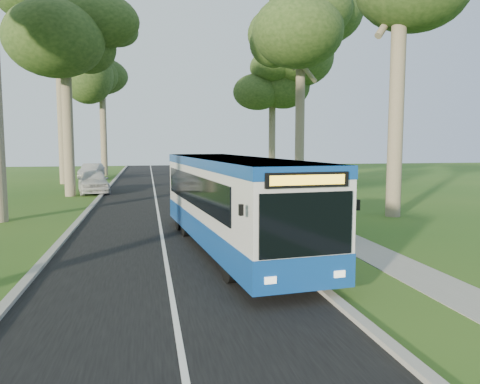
% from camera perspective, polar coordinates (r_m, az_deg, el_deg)
% --- Properties ---
extents(ground, '(120.00, 120.00, 0.00)m').
position_cam_1_polar(ground, '(15.23, 4.29, -7.27)').
color(ground, '#2A551A').
rests_on(ground, ground).
extents(road, '(7.00, 100.00, 0.02)m').
position_cam_1_polar(road, '(24.53, -10.00, -2.25)').
color(road, black).
rests_on(road, ground).
extents(kerb_east, '(0.25, 100.00, 0.12)m').
position_cam_1_polar(kerb_east, '(24.84, -1.90, -1.95)').
color(kerb_east, '#9E9B93').
rests_on(kerb_east, ground).
extents(kerb_west, '(0.25, 100.00, 0.12)m').
position_cam_1_polar(kerb_west, '(24.70, -18.15, -2.29)').
color(kerb_west, '#9E9B93').
rests_on(kerb_west, ground).
extents(centre_line, '(0.12, 100.00, 0.00)m').
position_cam_1_polar(centre_line, '(24.53, -10.00, -2.23)').
color(centre_line, white).
rests_on(centre_line, road).
extents(footpath, '(1.50, 100.00, 0.02)m').
position_cam_1_polar(footpath, '(25.50, 4.77, -1.87)').
color(footpath, gray).
rests_on(footpath, ground).
extents(bus, '(3.49, 11.54, 3.01)m').
position_cam_1_polar(bus, '(15.19, -0.95, -1.30)').
color(bus, silver).
rests_on(bus, ground).
extents(bus_stop_sign, '(0.11, 0.36, 2.59)m').
position_cam_1_polar(bus_stop_sign, '(15.74, 5.45, -0.89)').
color(bus_stop_sign, gray).
rests_on(bus_stop_sign, ground).
extents(bus_shelter, '(2.18, 3.29, 2.62)m').
position_cam_1_polar(bus_shelter, '(17.60, 9.41, 0.55)').
color(bus_shelter, black).
rests_on(bus_shelter, ground).
extents(litter_bin, '(0.52, 0.52, 0.91)m').
position_cam_1_polar(litter_bin, '(16.67, 5.73, -4.50)').
color(litter_bin, black).
rests_on(litter_bin, ground).
extents(car_white, '(2.72, 5.12, 1.66)m').
position_cam_1_polar(car_white, '(34.27, -17.44, 1.26)').
color(car_white, silver).
rests_on(car_white, ground).
extents(car_silver, '(2.11, 4.76, 1.52)m').
position_cam_1_polar(car_silver, '(47.56, -17.63, 2.42)').
color(car_silver, '#989B9F').
rests_on(car_silver, ground).
extents(tree_west_c, '(5.20, 5.20, 15.58)m').
position_cam_1_polar(tree_west_c, '(33.64, -20.70, 19.46)').
color(tree_west_c, '#7A6B56').
rests_on(tree_west_c, ground).
extents(tree_west_d, '(5.20, 5.20, 18.81)m').
position_cam_1_polar(tree_west_d, '(44.10, -21.30, 19.24)').
color(tree_west_d, '#7A6B56').
rests_on(tree_west_d, ground).
extents(tree_west_e, '(5.20, 5.20, 15.39)m').
position_cam_1_polar(tree_west_e, '(53.06, -16.52, 14.32)').
color(tree_west_e, '#7A6B56').
rests_on(tree_west_e, ground).
extents(tree_east_c, '(5.20, 5.20, 14.71)m').
position_cam_1_polar(tree_east_c, '(34.83, 7.44, 18.22)').
color(tree_east_c, '#7A6B56').
rests_on(tree_east_c, ground).
extents(tree_east_d, '(5.20, 5.20, 14.01)m').
position_cam_1_polar(tree_east_d, '(46.39, 3.99, 14.53)').
color(tree_east_d, '#7A6B56').
rests_on(tree_east_d, ground).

